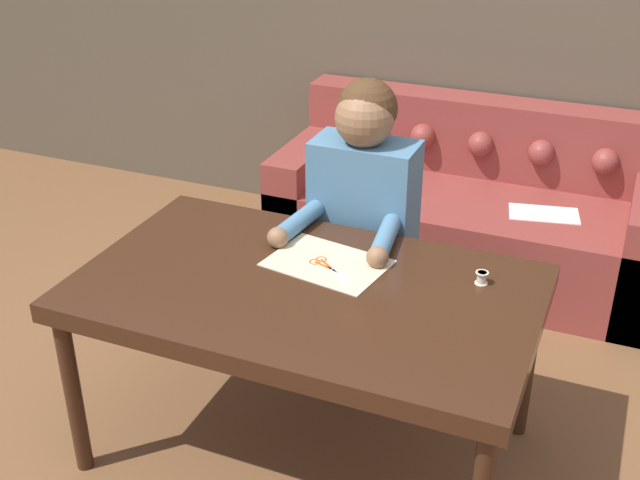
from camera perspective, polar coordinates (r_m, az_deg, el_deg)
name	(u,v)px	position (r m, az deg, el deg)	size (l,w,h in m)	color
ground_plane	(312,480)	(3.03, -0.58, -16.67)	(16.00, 16.00, 0.00)	brown
wall_back	(480,1)	(4.36, 11.33, 16.31)	(8.00, 0.06, 2.60)	brown
dining_table	(306,300)	(2.76, -0.98, -4.32)	(1.56, 0.93, 0.72)	#381E11
couch	(469,213)	(4.25, 10.54, 1.90)	(1.94, 0.84, 0.84)	brown
person	(362,226)	(3.25, 3.03, 1.03)	(0.47, 0.58, 1.27)	#33281E
pattern_paper_main	(327,263)	(2.85, 0.53, -1.64)	(0.45, 0.35, 0.00)	beige
scissors	(327,266)	(2.82, 0.47, -1.89)	(0.22, 0.16, 0.01)	silver
thread_spool	(482,278)	(2.77, 11.42, -2.66)	(0.04, 0.04, 0.05)	beige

